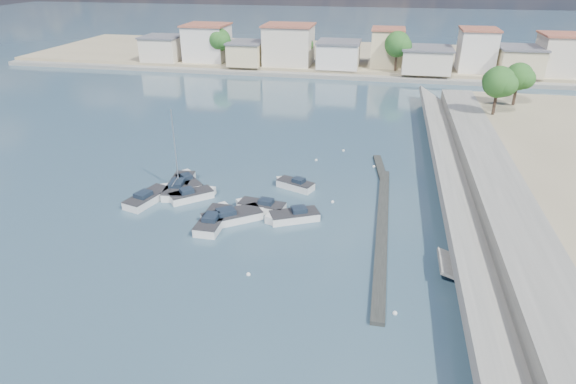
% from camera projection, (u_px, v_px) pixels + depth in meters
% --- Properties ---
extents(ground, '(400.00, 400.00, 0.00)m').
position_uv_depth(ground, '(339.00, 125.00, 71.37)').
color(ground, '#2C4759').
rests_on(ground, ground).
extents(seawall_walkway, '(5.00, 90.00, 1.80)m').
position_uv_depth(seawall_walkway, '(511.00, 218.00, 43.87)').
color(seawall_walkway, slate).
rests_on(seawall_walkway, ground).
extents(breakwater, '(2.00, 31.02, 0.35)m').
position_uv_depth(breakwater, '(382.00, 214.00, 45.97)').
color(breakwater, black).
rests_on(breakwater, ground).
extents(far_shore_land, '(160.00, 40.00, 1.40)m').
position_uv_depth(far_shore_land, '(361.00, 57.00, 116.96)').
color(far_shore_land, gray).
rests_on(far_shore_land, ground).
extents(far_shore_quay, '(160.00, 2.50, 0.80)m').
position_uv_depth(far_shore_quay, '(355.00, 77.00, 98.56)').
color(far_shore_quay, slate).
rests_on(far_shore_quay, ground).
extents(far_town, '(113.01, 12.80, 8.35)m').
position_uv_depth(far_town, '(410.00, 52.00, 99.91)').
color(far_town, beige).
rests_on(far_town, far_shore_land).
extents(shore_trees, '(74.56, 38.32, 7.92)m').
position_uv_depth(shore_trees, '(399.00, 52.00, 92.00)').
color(shore_trees, '#38281E').
rests_on(shore_trees, ground).
extents(motorboat_a, '(2.14, 5.92, 1.48)m').
position_uv_depth(motorboat_a, '(215.00, 219.00, 44.67)').
color(motorboat_a, silver).
rests_on(motorboat_a, ground).
extents(motorboat_b, '(4.42, 4.14, 1.48)m').
position_uv_depth(motorboat_b, '(194.00, 195.00, 49.22)').
color(motorboat_b, silver).
rests_on(motorboat_b, ground).
extents(motorboat_c, '(5.10, 2.30, 1.48)m').
position_uv_depth(motorboat_c, '(260.00, 207.00, 46.99)').
color(motorboat_c, silver).
rests_on(motorboat_c, ground).
extents(motorboat_d, '(5.03, 3.67, 1.48)m').
position_uv_depth(motorboat_d, '(292.00, 217.00, 45.13)').
color(motorboat_d, silver).
rests_on(motorboat_d, ground).
extents(motorboat_e, '(3.38, 5.80, 1.48)m').
position_uv_depth(motorboat_e, '(150.00, 197.00, 48.83)').
color(motorboat_e, silver).
rests_on(motorboat_e, ground).
extents(motorboat_f, '(4.45, 2.97, 1.48)m').
position_uv_depth(motorboat_f, '(294.00, 185.00, 51.56)').
color(motorboat_f, silver).
rests_on(motorboat_f, ground).
extents(motorboat_g, '(4.02, 4.02, 1.48)m').
position_uv_depth(motorboat_g, '(190.00, 184.00, 51.68)').
color(motorboat_g, silver).
rests_on(motorboat_g, ground).
extents(motorboat_h, '(5.75, 4.98, 1.48)m').
position_uv_depth(motorboat_h, '(235.00, 216.00, 45.21)').
color(motorboat_h, silver).
rests_on(motorboat_h, ground).
extents(sailboat, '(3.02, 7.10, 9.00)m').
position_uv_depth(sailboat, '(180.00, 185.00, 51.46)').
color(sailboat, silver).
rests_on(sailboat, ground).
extents(mooring_buoys, '(11.53, 31.19, 0.34)m').
position_uv_depth(mooring_buoys, '(336.00, 198.00, 49.45)').
color(mooring_buoys, white).
rests_on(mooring_buoys, ground).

